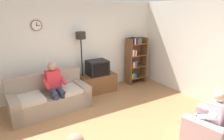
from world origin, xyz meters
TOP-DOWN VIEW (x-y plane):
  - ground_plane at (0.00, 0.00)m, footprint 12.00×12.00m
  - back_wall_assembly at (-0.00, 2.66)m, footprint 6.20×0.17m
  - right_wall at (2.86, 0.00)m, footprint 0.12×5.80m
  - couch at (-0.91, 1.83)m, footprint 1.96×1.03m
  - tv_stand at (0.63, 2.25)m, footprint 1.10×0.56m
  - tv at (0.63, 2.23)m, footprint 0.60×0.49m
  - bookshelf at (2.08, 2.32)m, footprint 0.68×0.36m
  - floor_lamp at (0.20, 2.35)m, footprint 0.28×0.28m
  - armchair_near_bookshelf at (1.38, -1.11)m, footprint 0.97×1.03m
  - person_on_couch at (-0.78, 1.72)m, footprint 0.53×0.56m
  - person_in_right_armchair at (1.36, -1.02)m, footprint 0.57×0.59m

SIDE VIEW (x-z plane):
  - ground_plane at x=0.00m, z-range 0.00..0.00m
  - tv_stand at x=0.63m, z-range 0.00..0.56m
  - armchair_near_bookshelf at x=1.38m, z-range -0.16..0.74m
  - couch at x=-0.91m, z-range -0.14..0.76m
  - person_in_right_armchair at x=1.36m, z-range 0.04..1.16m
  - person_on_couch at x=-0.78m, z-range 0.08..1.32m
  - tv at x=0.63m, z-range 0.56..1.00m
  - bookshelf at x=2.08m, z-range 0.06..1.64m
  - right_wall at x=2.86m, z-range 0.00..2.70m
  - back_wall_assembly at x=0.00m, z-range 0.00..2.70m
  - floor_lamp at x=0.20m, z-range 0.53..2.38m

